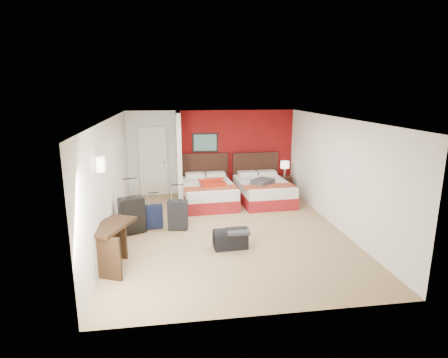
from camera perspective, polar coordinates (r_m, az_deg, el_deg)
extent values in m
plane|color=tan|center=(8.39, 0.66, -7.95)|extent=(6.50, 6.50, 0.00)
cube|color=silver|center=(11.17, -1.94, 4.21)|extent=(5.00, 0.04, 2.50)
cube|color=silver|center=(8.02, -17.25, -0.24)|extent=(0.04, 6.50, 2.50)
cube|color=black|center=(11.05, -2.95, 5.67)|extent=(0.78, 0.03, 0.58)
cube|color=white|center=(6.42, -18.56, 2.21)|extent=(0.12, 0.20, 0.24)
cube|color=maroon|center=(11.26, 1.88, 4.29)|extent=(3.50, 0.04, 2.50)
cube|color=silver|center=(10.48, -6.99, 3.47)|extent=(0.12, 1.20, 2.50)
cube|color=silver|center=(11.11, -10.92, 2.73)|extent=(0.82, 0.06, 2.05)
cube|color=silver|center=(10.20, -2.50, -2.22)|extent=(1.49, 2.04, 0.59)
cube|color=white|center=(10.47, 6.09, -1.90)|extent=(1.47, 2.02, 0.58)
cube|color=#9F1F0D|center=(10.03, -1.89, -0.44)|extent=(0.83, 0.99, 0.11)
cube|color=#3E3E43|center=(10.07, 6.02, -0.42)|extent=(0.70, 0.69, 0.13)
cube|color=black|center=(11.35, 9.30, -0.90)|extent=(0.40, 0.40, 0.53)
cylinder|color=white|center=(11.23, 9.40, 1.56)|extent=(0.29, 0.29, 0.47)
cube|color=black|center=(8.36, -14.10, -5.62)|extent=(0.60, 0.49, 0.78)
cube|color=black|center=(8.40, -7.17, -5.68)|extent=(0.47, 0.33, 0.65)
cube|color=black|center=(8.57, -10.77, -5.90)|extent=(0.40, 0.27, 0.52)
cube|color=black|center=(7.47, 0.98, -9.39)|extent=(0.69, 0.40, 0.34)
cube|color=#343439|center=(7.37, 2.21, -8.04)|extent=(0.46, 0.39, 0.06)
cube|color=black|center=(6.87, -16.95, -9.95)|extent=(0.85, 1.10, 0.82)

